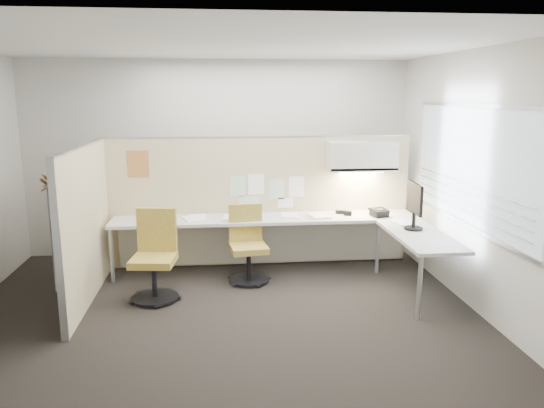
{
  "coord_description": "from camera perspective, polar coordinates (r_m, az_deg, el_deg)",
  "views": [
    {
      "loc": [
        -0.02,
        -5.47,
        2.33
      ],
      "look_at": [
        0.64,
        0.8,
        1.01
      ],
      "focal_mm": 35.0,
      "sensor_mm": 36.0,
      "label": 1
    }
  ],
  "objects": [
    {
      "name": "paper_stack_0",
      "position": [
        6.93,
        -13.34,
        -1.7
      ],
      "size": [
        0.29,
        0.34,
        0.03
      ],
      "primitive_type": "cube",
      "rotation": [
        0.0,
        0.0,
        0.23
      ],
      "color": "white",
      "rests_on": "desk"
    },
    {
      "name": "paper_stack_6",
      "position": [
        6.9,
        -8.43,
        -1.58
      ],
      "size": [
        0.31,
        0.36,
        0.02
      ],
      "primitive_type": "cube",
      "rotation": [
        0.0,
        0.0,
        0.31
      ],
      "color": "white",
      "rests_on": "desk"
    },
    {
      "name": "paper_stack_3",
      "position": [
        7.04,
        1.92,
        -1.22
      ],
      "size": [
        0.27,
        0.33,
        0.02
      ],
      "primitive_type": "cube",
      "rotation": [
        0.0,
        0.0,
        -0.13
      ],
      "color": "white",
      "rests_on": "desk"
    },
    {
      "name": "paper_stack_5",
      "position": [
        6.82,
        13.88,
        -1.97
      ],
      "size": [
        0.3,
        0.35,
        0.02
      ],
      "primitive_type": "cube",
      "rotation": [
        0.0,
        0.0,
        0.26
      ],
      "color": "white",
      "rests_on": "desk"
    },
    {
      "name": "desk",
      "position": [
        6.88,
        2.16,
        -2.69
      ],
      "size": [
        4.0,
        2.07,
        0.73
      ],
      "color": "beige",
      "rests_on": "floor"
    },
    {
      "name": "chair_right",
      "position": [
        6.67,
        -2.64,
        -4.59
      ],
      "size": [
        0.5,
        0.51,
        0.95
      ],
      "rotation": [
        0.0,
        0.0,
        0.12
      ],
      "color": "black",
      "rests_on": "floor"
    },
    {
      "name": "phone",
      "position": [
        7.13,
        11.43,
        -0.92
      ],
      "size": [
        0.25,
        0.24,
        0.12
      ],
      "rotation": [
        0.0,
        0.0,
        0.28
      ],
      "color": "black",
      "rests_on": "desk"
    },
    {
      "name": "wall_right",
      "position": [
        6.2,
        20.66,
        2.46
      ],
      "size": [
        0.02,
        4.5,
        2.8
      ],
      "primitive_type": "cube",
      "color": "beige",
      "rests_on": "ground"
    },
    {
      "name": "stapler",
      "position": [
        7.21,
        7.4,
        -0.87
      ],
      "size": [
        0.15,
        0.07,
        0.05
      ],
      "primitive_type": "cube",
      "rotation": [
        0.0,
        0.0,
        -0.26
      ],
      "color": "black",
      "rests_on": "desk"
    },
    {
      "name": "tape_dispenser",
      "position": [
        7.13,
        8.17,
        -0.99
      ],
      "size": [
        0.11,
        0.09,
        0.06
      ],
      "primitive_type": "cube",
      "rotation": [
        0.0,
        0.0,
        -0.35
      ],
      "color": "black",
      "rests_on": "desk"
    },
    {
      "name": "paper_stack_2",
      "position": [
        6.87,
        -4.28,
        -1.51
      ],
      "size": [
        0.27,
        0.33,
        0.03
      ],
      "primitive_type": "cube",
      "rotation": [
        0.0,
        0.0,
        -0.12
      ],
      "color": "white",
      "rests_on": "desk"
    },
    {
      "name": "task_light_strip",
      "position": [
        7.2,
        9.59,
        3.46
      ],
      "size": [
        0.6,
        0.06,
        0.02
      ],
      "primitive_type": "cube",
      "color": "#FFEABF",
      "rests_on": "overhead_bin"
    },
    {
      "name": "pinned_papers",
      "position": [
        7.18,
        -0.68,
        1.45
      ],
      "size": [
        1.01,
        0.0,
        0.47
      ],
      "color": "#8CBF8C",
      "rests_on": "partition_back"
    },
    {
      "name": "floor",
      "position": [
        5.95,
        -5.41,
        -11.31
      ],
      "size": [
        5.5,
        4.5,
        0.01
      ],
      "primitive_type": "cube",
      "color": "black",
      "rests_on": "ground"
    },
    {
      "name": "partition_left",
      "position": [
        6.32,
        -19.35,
        -2.13
      ],
      "size": [
        0.06,
        2.2,
        1.75
      ],
      "primitive_type": "cube",
      "color": "#C8B78B",
      "rests_on": "floor"
    },
    {
      "name": "wall_back",
      "position": [
        7.78,
        -5.8,
        4.93
      ],
      "size": [
        5.5,
        0.02,
        2.8
      ],
      "primitive_type": "cube",
      "color": "beige",
      "rests_on": "ground"
    },
    {
      "name": "monitor",
      "position": [
        6.49,
        15.1,
        0.09
      ],
      "size": [
        0.22,
        0.53,
        0.56
      ],
      "rotation": [
        0.0,
        0.0,
        1.49
      ],
      "color": "black",
      "rests_on": "desk"
    },
    {
      "name": "chair_left",
      "position": [
        6.24,
        -12.47,
        -5.73
      ],
      "size": [
        0.54,
        0.55,
        1.02
      ],
      "rotation": [
        0.0,
        0.0,
        -0.12
      ],
      "color": "black",
      "rests_on": "floor"
    },
    {
      "name": "overhead_bin",
      "position": [
        7.17,
        9.64,
        5.12
      ],
      "size": [
        0.9,
        0.36,
        0.38
      ],
      "primitive_type": "cube",
      "color": "beige",
      "rests_on": "partition_back"
    },
    {
      "name": "wall_front",
      "position": [
        3.35,
        -5.44,
        -4.3
      ],
      "size": [
        5.5,
        0.02,
        2.8
      ],
      "primitive_type": "cube",
      "color": "beige",
      "rests_on": "ground"
    },
    {
      "name": "partition_back",
      "position": [
        7.24,
        -1.33,
        0.26
      ],
      "size": [
        4.1,
        0.06,
        1.75
      ],
      "primitive_type": "cube",
      "color": "#C8B78B",
      "rests_on": "floor"
    },
    {
      "name": "coat_hook",
      "position": [
        5.37,
        -22.79,
        1.19
      ],
      "size": [
        0.18,
        0.44,
        1.32
      ],
      "color": "silver",
      "rests_on": "partition_left"
    },
    {
      "name": "poster",
      "position": [
        7.17,
        -14.21,
        4.2
      ],
      "size": [
        0.28,
        0.0,
        0.35
      ],
      "primitive_type": "cube",
      "color": "orange",
      "rests_on": "partition_back"
    },
    {
      "name": "paper_stack_1",
      "position": [
        7.0,
        -8.03,
        -1.41
      ],
      "size": [
        0.24,
        0.3,
        0.02
      ],
      "primitive_type": "cube",
      "rotation": [
        0.0,
        0.0,
        0.02
      ],
      "color": "white",
      "rests_on": "desk"
    },
    {
      "name": "paper_stack_4",
      "position": [
        6.99,
        5.08,
        -1.3
      ],
      "size": [
        0.29,
        0.34,
        0.03
      ],
      "primitive_type": "cube",
      "rotation": [
        0.0,
        0.0,
        0.23
      ],
      "color": "white",
      "rests_on": "desk"
    },
    {
      "name": "ceiling",
      "position": [
        5.49,
        -6.0,
        16.76
      ],
      "size": [
        5.5,
        4.5,
        0.01
      ],
      "primitive_type": "cube",
      "color": "white",
      "rests_on": "wall_back"
    },
    {
      "name": "window_pane",
      "position": [
        6.17,
        20.55,
        3.84
      ],
      "size": [
        0.01,
        2.8,
        1.3
      ],
      "primitive_type": "cube",
      "color": "#A3B3BD",
      "rests_on": "wall_right"
    }
  ]
}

